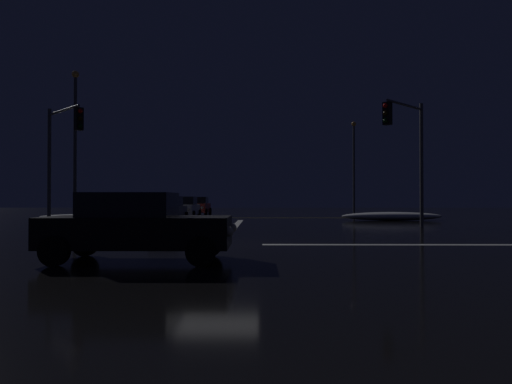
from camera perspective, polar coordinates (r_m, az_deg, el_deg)
The scene contains 13 objects.
ground at distance 15.04m, azimuth -4.50°, elevation -6.43°, with size 120.00×120.00×0.10m, color black.
stop_line_north at distance 24.09m, azimuth -2.60°, elevation -4.18°, with size 0.35×15.65×0.01m.
centre_line_ns at distance 35.66m, azimuth -1.58°, elevation -3.08°, with size 22.00×0.15×0.01m.
snow_bank_left_curb at distance 34.05m, azimuth -18.71°, elevation -2.82°, with size 7.36×1.50×0.40m.
snow_bank_right_curb at distance 32.58m, azimuth 15.83°, elevation -2.79°, with size 6.55×1.50×0.55m.
sedan_gray at distance 27.66m, azimuth -10.68°, elevation -2.08°, with size 2.02×4.33×1.57m.
sedan_white at distance 33.85m, azimuth -8.60°, elevation -1.84°, with size 2.02×4.33×1.57m.
sedan_red at distance 39.95m, azimuth -6.99°, elevation -1.68°, with size 2.02×4.33×1.57m.
sedan_black_crossing at distance 11.38m, azimuth -13.99°, elevation -3.94°, with size 4.33×2.02×1.57m.
traffic_signal_ne at distance 24.65m, azimuth 17.57°, elevation 5.89°, with size 2.66×2.66×6.27m.
traffic_signal_nw at distance 25.45m, azimuth -22.10°, elevation 5.36°, with size 2.74×2.74×6.03m.
streetlamp_left_near at distance 32.01m, azimuth -20.67°, elevation 6.36°, with size 0.44×0.44×9.38m.
streetlamp_right_far at distance 46.61m, azimuth 11.54°, elevation 3.70°, with size 0.44×0.44×8.75m.
Camera 1 is at (1.31, -14.91, 1.43)m, focal length 33.71 mm.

